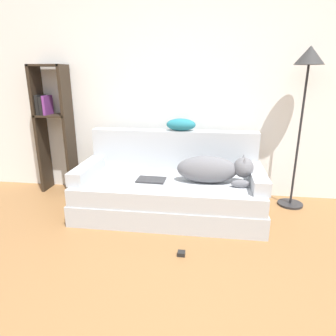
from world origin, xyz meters
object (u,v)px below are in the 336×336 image
Objects in this scene: dog at (214,169)px; throw_pillow at (181,125)px; floor_lamp at (307,77)px; power_adapter at (181,253)px; laptop at (151,180)px; couch at (169,196)px; bookshelf at (53,123)px.

throw_pillow reaches higher than dog.
power_adapter is (-1.14, -1.16, -1.38)m from floor_lamp.
laptop is 1.88m from floor_lamp.
dog is at bearing 4.61° from laptop.
dog is at bearing -5.76° from couch.
floor_lamp is at bearing -0.13° from throw_pillow.
couch is 6.52× the size of laptop.
laptop is at bearing -23.36° from bookshelf.
couch is 0.28m from laptop.
couch is 31.09× the size of power_adapter.
bookshelf is 2.88m from floor_lamp.
couch reaches higher than power_adapter.
throw_pillow is at bearing 96.22° from power_adapter.
power_adapter is at bearing -59.52° from laptop.
throw_pillow is (0.25, 0.46, 0.50)m from laptop.
couch is 1.25× the size of bookshelf.
dog is 2.57× the size of laptop.
power_adapter is at bearing -36.78° from bookshelf.
throw_pillow is 1.36m from floor_lamp.
bookshelf reaches higher than power_adapter.
couch is at bearing 174.24° from dog.
dog is 2.04m from bookshelf.
bookshelf is (-1.57, 0.10, -0.03)m from throw_pillow.
couch is 1.71m from bookshelf.
bookshelf is 24.96× the size of power_adapter.
dog is 0.92m from power_adapter.
dog is at bearing -15.48° from bookshelf.
floor_lamp reaches higher than bookshelf.
dog is (0.45, -0.05, 0.34)m from couch.
bookshelf reaches higher than couch.
couch is at bearing -101.44° from throw_pillow.
throw_pillow is at bearing 179.87° from floor_lamp.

